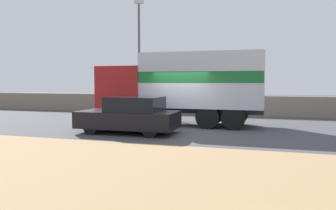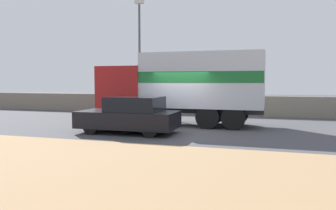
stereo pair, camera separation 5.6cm
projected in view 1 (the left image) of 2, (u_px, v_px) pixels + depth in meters
ground_plane at (176, 131)px, 13.89m from camera, size 80.00×80.00×0.00m
dirt_shoulder_foreground at (106, 168)px, 7.85m from camera, size 60.00×6.08×0.04m
stone_wall_backdrop at (206, 105)px, 20.48m from camera, size 60.00×0.35×1.21m
street_lamp at (139, 49)px, 20.77m from camera, size 0.56×0.28×7.17m
box_truck at (184, 84)px, 15.61m from camera, size 7.81×2.45×3.40m
car_hatchback at (130, 115)px, 13.21m from camera, size 4.01×1.83×1.48m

